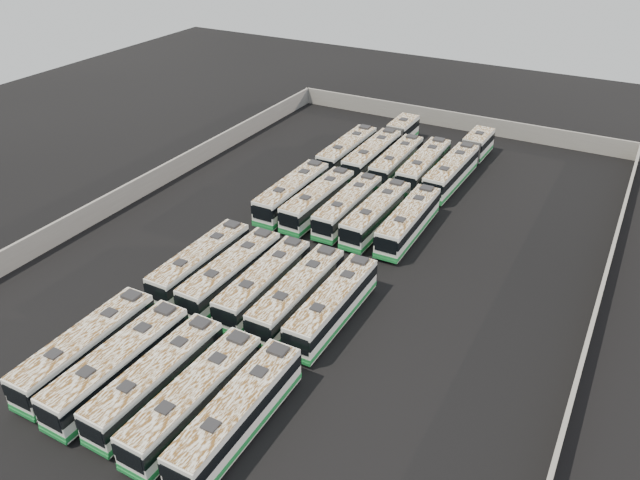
% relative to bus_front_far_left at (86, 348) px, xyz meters
% --- Properties ---
extents(ground, '(140.00, 140.00, 0.00)m').
position_rel_bus_front_far_left_xyz_m(ground, '(7.28, 20.33, -1.61)').
color(ground, black).
rests_on(ground, ground).
extents(perimeter_wall, '(45.20, 73.20, 2.20)m').
position_rel_bus_front_far_left_xyz_m(perimeter_wall, '(7.28, 20.33, -0.51)').
color(perimeter_wall, slate).
rests_on(perimeter_wall, ground).
extents(bus_front_far_left, '(2.52, 11.20, 3.14)m').
position_rel_bus_front_far_left_xyz_m(bus_front_far_left, '(0.00, 0.00, 0.00)').
color(bus_front_far_left, white).
rests_on(bus_front_far_left, ground).
extents(bus_front_left, '(2.51, 11.33, 3.19)m').
position_rel_bus_front_far_left_xyz_m(bus_front_left, '(3.16, -0.20, 0.02)').
color(bus_front_left, white).
rests_on(bus_front_left, ground).
extents(bus_front_center, '(2.47, 10.94, 3.07)m').
position_rel_bus_front_far_left_xyz_m(bus_front_center, '(6.15, 0.03, -0.04)').
color(bus_front_center, white).
rests_on(bus_front_center, ground).
extents(bus_front_right, '(2.54, 11.17, 3.14)m').
position_rel_bus_front_far_left_xyz_m(bus_front_right, '(9.35, -0.18, -0.00)').
color(bus_front_right, white).
rests_on(bus_front_right, ground).
extents(bus_front_far_right, '(2.44, 11.19, 3.15)m').
position_rel_bus_front_far_left_xyz_m(bus_front_far_right, '(12.40, 0.03, 0.00)').
color(bus_front_far_right, white).
rests_on(bus_front_far_right, ground).
extents(bus_midfront_far_left, '(2.31, 10.90, 3.07)m').
position_rel_bus_front_far_left_xyz_m(bus_midfront_far_left, '(0.05, 12.30, -0.04)').
color(bus_midfront_far_left, white).
rests_on(bus_midfront_far_left, ground).
extents(bus_midfront_left, '(2.48, 11.08, 3.11)m').
position_rel_bus_front_far_left_xyz_m(bus_midfront_left, '(3.20, 12.21, -0.02)').
color(bus_midfront_left, white).
rests_on(bus_midfront_left, ground).
extents(bus_midfront_center, '(2.45, 10.90, 3.06)m').
position_rel_bus_front_far_left_xyz_m(bus_midfront_center, '(6.24, 12.33, -0.04)').
color(bus_midfront_center, white).
rests_on(bus_midfront_center, ground).
extents(bus_midfront_right, '(2.38, 11.11, 3.13)m').
position_rel_bus_front_far_left_xyz_m(bus_midfront_right, '(9.33, 12.26, -0.01)').
color(bus_midfront_right, white).
rests_on(bus_midfront_right, ground).
extents(bus_midfront_far_right, '(2.35, 10.98, 3.09)m').
position_rel_bus_front_far_left_xyz_m(bus_midfront_far_right, '(12.32, 12.33, -0.03)').
color(bus_midfront_far_right, white).
rests_on(bus_midfront_far_right, ground).
extents(bus_midback_far_left, '(2.49, 11.28, 3.17)m').
position_rel_bus_front_far_left_xyz_m(bus_midback_far_left, '(0.06, 26.96, 0.01)').
color(bus_midback_far_left, white).
rests_on(bus_midback_far_left, ground).
extents(bus_midback_left, '(2.53, 11.03, 3.09)m').
position_rel_bus_front_far_left_xyz_m(bus_midback_left, '(3.07, 26.86, -0.03)').
color(bus_midback_left, white).
rests_on(bus_midback_left, ground).
extents(bus_midback_center, '(2.34, 10.82, 3.04)m').
position_rel_bus_front_far_left_xyz_m(bus_midback_center, '(6.23, 27.10, -0.05)').
color(bus_midback_center, white).
rests_on(bus_midback_center, ground).
extents(bus_midback_right, '(2.51, 11.00, 3.09)m').
position_rel_bus_front_far_left_xyz_m(bus_midback_right, '(9.27, 26.97, -0.03)').
color(bus_midback_right, white).
rests_on(bus_midback_right, ground).
extents(bus_midback_far_right, '(2.48, 11.04, 3.10)m').
position_rel_bus_front_far_left_xyz_m(bus_midback_far_right, '(12.46, 27.12, -0.02)').
color(bus_midback_far_right, white).
rests_on(bus_midback_far_right, ground).
extents(bus_back_far_left, '(2.38, 11.13, 3.13)m').
position_rel_bus_front_far_left_xyz_m(bus_back_far_left, '(0.05, 39.32, -0.01)').
color(bus_back_far_left, white).
rests_on(bus_back_far_left, ground).
extents(bus_back_left, '(2.51, 17.57, 3.18)m').
position_rel_bus_front_far_left_xyz_m(bus_back_left, '(3.14, 42.45, 0.02)').
color(bus_back_left, white).
rests_on(bus_back_left, ground).
extents(bus_back_center, '(2.47, 10.88, 3.05)m').
position_rel_bus_front_far_left_xyz_m(bus_back_center, '(6.15, 39.37, -0.05)').
color(bus_back_center, white).
rests_on(bus_back_center, ground).
extents(bus_back_right, '(2.57, 11.31, 3.17)m').
position_rel_bus_front_far_left_xyz_m(bus_back_right, '(9.30, 39.50, 0.02)').
color(bus_back_right, white).
rests_on(bus_back_right, ground).
extents(bus_back_far_right, '(2.82, 17.58, 3.18)m').
position_rel_bus_front_far_left_xyz_m(bus_back_far_right, '(12.49, 42.46, 0.01)').
color(bus_back_far_right, white).
rests_on(bus_back_far_right, ground).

